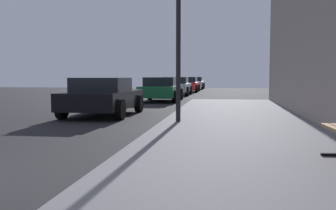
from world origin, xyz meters
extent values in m
cube|color=slate|center=(4.00, 0.00, 0.07)|extent=(4.00, 32.00, 0.15)
cylinder|color=black|center=(2.45, 6.13, 2.26)|extent=(0.12, 0.12, 4.22)
cube|color=black|center=(-0.40, 8.79, 0.54)|extent=(1.84, 4.05, 0.55)
cube|color=black|center=(-0.40, 8.58, 1.04)|extent=(1.62, 1.82, 0.45)
cylinder|color=black|center=(-1.32, 10.08, 0.32)|extent=(0.22, 0.64, 0.64)
cylinder|color=black|center=(0.52, 10.08, 0.32)|extent=(0.22, 0.64, 0.64)
cylinder|color=black|center=(-1.32, 7.49, 0.32)|extent=(0.22, 0.64, 0.64)
cylinder|color=black|center=(0.52, 7.49, 0.32)|extent=(0.22, 0.64, 0.64)
cube|color=#196638|center=(0.33, 16.39, 0.54)|extent=(1.77, 4.21, 0.55)
cube|color=black|center=(0.33, 16.18, 1.04)|extent=(1.56, 1.89, 0.45)
cylinder|color=black|center=(-0.56, 17.74, 0.32)|extent=(0.22, 0.64, 0.64)
cylinder|color=black|center=(1.21, 17.74, 0.32)|extent=(0.22, 0.64, 0.64)
cylinder|color=black|center=(-0.56, 15.04, 0.32)|extent=(0.22, 0.64, 0.64)
cylinder|color=black|center=(1.21, 15.04, 0.32)|extent=(0.22, 0.64, 0.64)
cube|color=#B7B7BF|center=(0.31, 22.99, 0.54)|extent=(1.77, 4.13, 0.55)
cube|color=black|center=(0.31, 22.78, 1.04)|extent=(1.56, 1.86, 0.45)
cylinder|color=black|center=(-0.57, 24.31, 0.32)|extent=(0.22, 0.64, 0.64)
cylinder|color=black|center=(1.19, 24.31, 0.32)|extent=(0.22, 0.64, 0.64)
cylinder|color=black|center=(-0.57, 21.67, 0.32)|extent=(0.22, 0.64, 0.64)
cylinder|color=black|center=(1.19, 21.67, 0.32)|extent=(0.22, 0.64, 0.64)
cube|color=red|center=(0.48, 29.27, 0.54)|extent=(1.81, 4.59, 0.55)
cube|color=black|center=(0.48, 29.04, 1.04)|extent=(1.59, 2.06, 0.45)
cylinder|color=black|center=(-0.43, 30.73, 0.32)|extent=(0.22, 0.64, 0.64)
cylinder|color=black|center=(1.38, 30.73, 0.32)|extent=(0.22, 0.64, 0.64)
cylinder|color=black|center=(-0.43, 27.80, 0.32)|extent=(0.22, 0.64, 0.64)
cylinder|color=black|center=(1.38, 27.80, 0.32)|extent=(0.22, 0.64, 0.64)
cube|color=white|center=(0.56, 36.71, 0.54)|extent=(1.76, 4.32, 0.55)
cube|color=black|center=(0.56, 36.50, 1.04)|extent=(1.55, 1.95, 0.45)
cylinder|color=black|center=(-0.32, 38.10, 0.32)|extent=(0.22, 0.64, 0.64)
cylinder|color=black|center=(1.44, 38.10, 0.32)|extent=(0.22, 0.64, 0.64)
cylinder|color=black|center=(-0.32, 35.33, 0.32)|extent=(0.22, 0.64, 0.64)
cylinder|color=black|center=(1.44, 35.33, 0.32)|extent=(0.22, 0.64, 0.64)
camera|label=1|loc=(3.60, -3.54, 1.31)|focal=40.67mm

